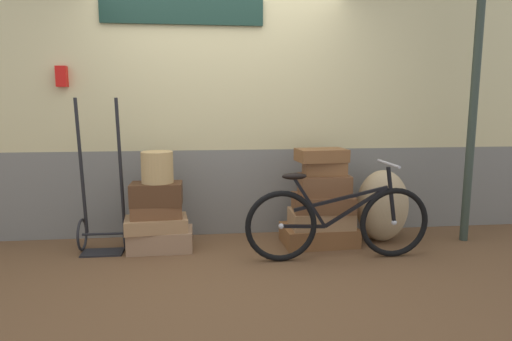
# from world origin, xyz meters

# --- Properties ---
(ground) EXTENTS (9.49, 5.20, 0.06)m
(ground) POSITION_xyz_m (0.00, 0.00, -0.03)
(ground) COLOR brown
(station_building) EXTENTS (7.49, 0.74, 3.01)m
(station_building) POSITION_xyz_m (0.01, 0.85, 1.51)
(station_building) COLOR slate
(station_building) RESTS_ON ground
(suitcase_0) EXTENTS (0.61, 0.37, 0.20)m
(suitcase_0) POSITION_xyz_m (-0.62, 0.30, 0.10)
(suitcase_0) COLOR #937051
(suitcase_0) RESTS_ON ground
(suitcase_1) EXTENTS (0.62, 0.41, 0.13)m
(suitcase_1) POSITION_xyz_m (-0.66, 0.29, 0.26)
(suitcase_1) COLOR #9E754C
(suitcase_1) RESTS_ON suitcase_0
(suitcase_2) EXTENTS (0.49, 0.30, 0.12)m
(suitcase_2) POSITION_xyz_m (-0.65, 0.30, 0.38)
(suitcase_2) COLOR brown
(suitcase_2) RESTS_ON suitcase_1
(suitcase_3) EXTENTS (0.48, 0.29, 0.21)m
(suitcase_3) POSITION_xyz_m (-0.65, 0.30, 0.55)
(suitcase_3) COLOR #4C2D19
(suitcase_3) RESTS_ON suitcase_2
(suitcase_4) EXTENTS (0.74, 0.51, 0.18)m
(suitcase_4) POSITION_xyz_m (0.94, 0.31, 0.09)
(suitcase_4) COLOR brown
(suitcase_4) RESTS_ON ground
(suitcase_5) EXTENTS (0.60, 0.41, 0.16)m
(suitcase_5) POSITION_xyz_m (0.95, 0.29, 0.26)
(suitcase_5) COLOR #9E754C
(suitcase_5) RESTS_ON suitcase_4
(suitcase_6) EXTENTS (0.62, 0.45, 0.16)m
(suitcase_6) POSITION_xyz_m (0.97, 0.29, 0.42)
(suitcase_6) COLOR brown
(suitcase_6) RESTS_ON suitcase_5
(suitcase_7) EXTENTS (0.49, 0.36, 0.20)m
(suitcase_7) POSITION_xyz_m (0.98, 0.29, 0.60)
(suitcase_7) COLOR brown
(suitcase_7) RESTS_ON suitcase_6
(suitcase_8) EXTENTS (0.42, 0.28, 0.13)m
(suitcase_8) POSITION_xyz_m (0.98, 0.31, 0.77)
(suitcase_8) COLOR brown
(suitcase_8) RESTS_ON suitcase_7
(suitcase_9) EXTENTS (0.50, 0.35, 0.12)m
(suitcase_9) POSITION_xyz_m (0.94, 0.30, 0.90)
(suitcase_9) COLOR brown
(suitcase_9) RESTS_ON suitcase_8
(wicker_basket) EXTENTS (0.30, 0.30, 0.30)m
(wicker_basket) POSITION_xyz_m (-0.63, 0.32, 0.80)
(wicker_basket) COLOR tan
(wicker_basket) RESTS_ON suitcase_3
(luggage_trolley) EXTENTS (0.44, 0.38, 1.45)m
(luggage_trolley) POSITION_xyz_m (-1.16, 0.35, 0.32)
(luggage_trolley) COLOR black
(luggage_trolley) RESTS_ON ground
(burlap_sack) EXTENTS (0.53, 0.45, 0.73)m
(burlap_sack) POSITION_xyz_m (1.60, 0.34, 0.37)
(burlap_sack) COLOR tan
(burlap_sack) RESTS_ON ground
(bicycle) EXTENTS (1.69, 0.46, 0.88)m
(bicycle) POSITION_xyz_m (0.99, -0.13, 0.35)
(bicycle) COLOR black
(bicycle) RESTS_ON ground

